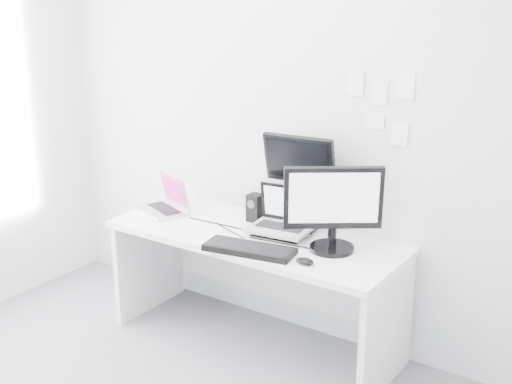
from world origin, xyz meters
TOP-DOWN VIEW (x-y plane):
  - back_wall at (0.00, 1.60)m, footprint 3.60×0.00m
  - desk at (0.00, 1.25)m, footprint 1.80×0.70m
  - macbook at (-0.73, 1.24)m, footprint 0.40×0.35m
  - speaker at (-0.13, 1.44)m, footprint 0.09×0.09m
  - dell_laptop at (0.13, 1.31)m, footprint 0.38×0.31m
  - rear_monitor at (0.16, 1.49)m, footprint 0.45×0.20m
  - samsung_monitor at (0.50, 1.28)m, footprint 0.59×0.52m
  - keyboard at (0.13, 1.00)m, footprint 0.54×0.27m
  - mouse at (0.47, 1.02)m, footprint 0.10×0.07m
  - wall_note_0 at (0.45, 1.59)m, footprint 0.10×0.00m
  - wall_note_1 at (0.60, 1.59)m, footprint 0.09×0.00m
  - wall_note_2 at (0.75, 1.59)m, footprint 0.10×0.00m
  - wall_note_3 at (0.58, 1.59)m, footprint 0.11×0.00m
  - wall_note_4 at (0.73, 1.59)m, footprint 0.10×0.00m

SIDE VIEW (x-z plane):
  - desk at x=0.00m, z-range 0.00..0.73m
  - mouse at x=0.47m, z-range 0.73..0.76m
  - keyboard at x=0.13m, z-range 0.73..0.76m
  - speaker at x=-0.13m, z-range 0.73..0.90m
  - macbook at x=-0.73m, z-range 0.73..0.98m
  - dell_laptop at x=0.13m, z-range 0.73..1.02m
  - samsung_monitor at x=0.50m, z-range 0.73..1.23m
  - rear_monitor at x=0.16m, z-range 0.73..1.33m
  - back_wall at x=0.00m, z-range -0.45..3.15m
  - wall_note_4 at x=0.73m, z-range 1.30..1.43m
  - wall_note_3 at x=0.58m, z-range 1.38..1.46m
  - wall_note_1 at x=0.60m, z-range 1.52..1.65m
  - wall_note_0 at x=0.45m, z-range 1.55..1.69m
  - wall_note_2 at x=0.75m, z-range 1.56..1.70m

